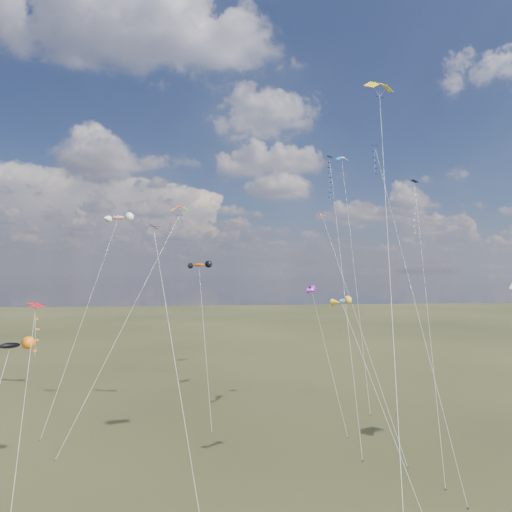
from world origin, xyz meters
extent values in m
plane|color=black|center=(0.00, 0.00, 0.00)|extent=(400.00, 400.00, 0.00)
cube|color=black|center=(12.42, 31.43, 34.01)|extent=(1.01, 1.04, 0.37)
cylinder|color=silver|center=(10.48, 19.57, 17.01)|extent=(3.90, 23.75, 34.02)
cube|color=#332316|center=(8.55, 7.70, 0.06)|extent=(0.10, 0.10, 0.12)
cube|color=#100C54|center=(15.95, 23.03, 33.46)|extent=(0.99, 0.96, 0.33)
cylinder|color=silver|center=(14.61, 10.93, 16.73)|extent=(2.70, 24.21, 33.47)
cube|color=#332316|center=(13.28, -1.16, 0.06)|extent=(0.10, 0.10, 0.12)
cube|color=black|center=(-9.94, 4.66, 20.91)|extent=(0.84, 0.92, 0.40)
cylinder|color=silver|center=(-7.71, -1.05, 10.46)|extent=(4.49, 11.45, 20.92)
cube|color=#AB0F12|center=(-19.61, 6.67, 14.51)|extent=(1.46, 1.48, 0.34)
cylinder|color=silver|center=(-18.83, 2.23, 7.25)|extent=(1.58, 8.92, 14.52)
cube|color=#091253|center=(19.59, 19.51, 28.22)|extent=(0.73, 0.79, 0.33)
cylinder|color=silver|center=(16.38, 10.63, 14.11)|extent=(6.45, 17.80, 28.24)
cube|color=#332316|center=(13.17, 1.74, 0.06)|extent=(0.10, 0.10, 0.12)
cube|color=#D94909|center=(10.30, 28.02, 25.07)|extent=(1.15, 1.13, 0.35)
cylinder|color=silver|center=(11.16, 17.00, 12.53)|extent=(1.75, 22.06, 25.08)
cube|color=#332316|center=(12.03, 5.98, 0.06)|extent=(0.10, 0.10, 0.12)
cylinder|color=silver|center=(5.35, -6.32, 16.78)|extent=(7.72, 21.78, 33.56)
cylinder|color=silver|center=(15.51, 30.00, 18.04)|extent=(2.81, 19.15, 36.08)
cube|color=#332316|center=(14.12, 20.44, 0.06)|extent=(0.10, 0.10, 0.12)
cylinder|color=silver|center=(-14.04, 17.59, 12.62)|extent=(10.50, 12.92, 25.25)
cube|color=#332316|center=(-19.28, 11.14, 0.06)|extent=(0.10, 0.10, 0.12)
ellipsoid|color=black|center=(-22.20, 8.21, 10.98)|extent=(3.37, 2.73, 1.19)
ellipsoid|color=#BF4006|center=(-6.43, 26.73, 18.11)|extent=(2.93, 1.56, 1.05)
cylinder|color=silver|center=(-5.66, 21.71, 9.06)|extent=(1.56, 10.05, 18.12)
cube|color=#332316|center=(-4.89, 16.70, 0.06)|extent=(0.10, 0.10, 0.12)
ellipsoid|color=silver|center=(7.34, 21.88, 15.07)|extent=(1.65, 2.83, 0.92)
cylinder|color=silver|center=(8.20, 17.70, 7.53)|extent=(1.75, 8.39, 15.08)
cube|color=#332316|center=(9.07, 13.52, 0.06)|extent=(0.10, 0.10, 0.12)
ellipsoid|color=red|center=(-17.61, 31.59, 24.68)|extent=(3.77, 1.97, 1.36)
cylinder|color=silver|center=(-19.99, 24.02, 12.34)|extent=(4.79, 15.16, 24.69)
cube|color=#332316|center=(-22.37, 16.45, 0.06)|extent=(0.10, 0.10, 0.12)
ellipsoid|color=blue|center=(6.10, 5.79, 14.71)|extent=(1.98, 1.81, 0.76)
cylinder|color=silver|center=(7.43, 0.61, 7.36)|extent=(2.69, 10.39, 14.72)
camera|label=1|loc=(-6.00, -32.82, 17.27)|focal=32.00mm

